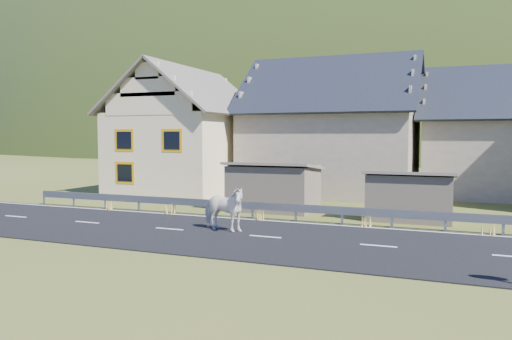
% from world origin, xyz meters
% --- Properties ---
extents(ground, '(160.00, 160.00, 0.00)m').
position_xyz_m(ground, '(0.00, 0.00, 0.00)').
color(ground, '#3B4515').
rests_on(ground, ground).
extents(road, '(60.00, 7.00, 0.04)m').
position_xyz_m(road, '(0.00, 0.00, 0.02)').
color(road, black).
rests_on(road, ground).
extents(lane_markings, '(60.00, 6.60, 0.01)m').
position_xyz_m(lane_markings, '(0.00, 0.00, 0.04)').
color(lane_markings, silver).
rests_on(lane_markings, road).
extents(guardrail, '(28.10, 0.09, 0.75)m').
position_xyz_m(guardrail, '(-0.00, 3.68, 0.56)').
color(guardrail, '#93969B').
rests_on(guardrail, ground).
extents(shed_left, '(4.30, 3.30, 2.40)m').
position_xyz_m(shed_left, '(-2.00, 6.50, 1.10)').
color(shed_left, '#706252').
rests_on(shed_left, ground).
extents(shed_right, '(3.80, 2.90, 2.20)m').
position_xyz_m(shed_right, '(4.50, 6.00, 1.00)').
color(shed_right, '#706252').
rests_on(shed_right, ground).
extents(house_cream, '(7.80, 9.80, 8.30)m').
position_xyz_m(house_cream, '(-10.00, 12.00, 4.36)').
color(house_cream, beige).
rests_on(house_cream, ground).
extents(house_stone_a, '(10.80, 9.80, 8.90)m').
position_xyz_m(house_stone_a, '(-1.00, 15.00, 4.63)').
color(house_stone_a, gray).
rests_on(house_stone_a, ground).
extents(house_stone_b, '(9.80, 8.80, 8.10)m').
position_xyz_m(house_stone_b, '(9.00, 17.00, 4.24)').
color(house_stone_b, gray).
rests_on(house_stone_b, ground).
extents(mountain, '(440.00, 280.00, 260.00)m').
position_xyz_m(mountain, '(5.00, 180.00, -20.00)').
color(mountain, '#2B3E17').
rests_on(mountain, ground).
extents(conifer_patch, '(76.00, 50.00, 28.00)m').
position_xyz_m(conifer_patch, '(-55.00, 110.00, 6.00)').
color(conifer_patch, black).
rests_on(conifer_patch, ground).
extents(horse, '(1.29, 2.18, 1.72)m').
position_xyz_m(horse, '(-1.89, 0.44, 0.90)').
color(horse, white).
rests_on(horse, road).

